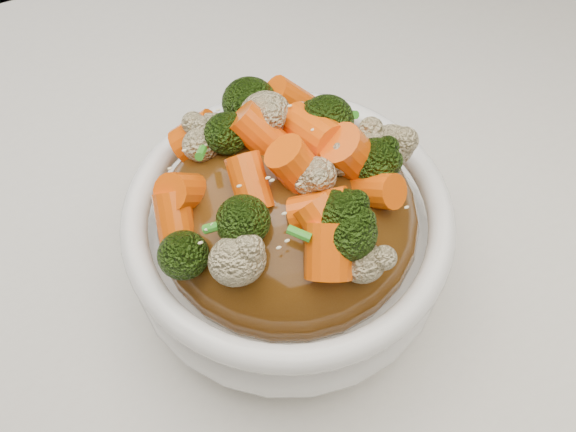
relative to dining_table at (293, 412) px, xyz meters
name	(u,v)px	position (x,y,z in m)	size (l,w,h in m)	color
dining_table	(293,412)	(0.00, 0.00, 0.00)	(1.20, 0.80, 0.75)	brown
tablecloth	(296,268)	(0.00, 0.00, 0.35)	(1.20, 0.80, 0.04)	silver
bowl	(288,242)	(-0.01, -0.01, 0.42)	(0.22, 0.22, 0.09)	white
sauce_base	(288,219)	(-0.01, -0.01, 0.45)	(0.17, 0.17, 0.10)	#522F0E
carrots	(288,159)	(-0.01, -0.01, 0.51)	(0.17, 0.17, 0.05)	#F95B08
broccoli	(288,160)	(-0.01, -0.01, 0.51)	(0.17, 0.17, 0.04)	black
cauliflower	(288,162)	(-0.01, -0.01, 0.51)	(0.17, 0.17, 0.04)	#C8B889
scallions	(288,158)	(-0.01, -0.01, 0.51)	(0.13, 0.13, 0.02)	green
sesame_seeds	(288,158)	(-0.01, -0.01, 0.51)	(0.16, 0.16, 0.01)	beige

